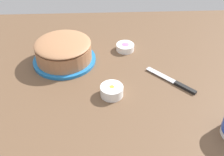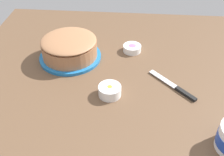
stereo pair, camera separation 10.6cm
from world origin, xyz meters
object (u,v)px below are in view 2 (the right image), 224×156
object	(u,v)px
sprinkle_bowl_pink	(132,48)
sprinkle_bowl_yellow	(110,90)
frosted_cake	(70,48)
spreading_knife	(176,88)

from	to	relation	value
sprinkle_bowl_pink	sprinkle_bowl_yellow	bearing A→B (deg)	-103.77
frosted_cake	sprinkle_bowl_pink	world-z (taller)	frosted_cake
frosted_cake	spreading_knife	world-z (taller)	frosted_cake
sprinkle_bowl_yellow	sprinkle_bowl_pink	size ratio (longest dim) A/B	1.04
frosted_cake	sprinkle_bowl_yellow	bearing A→B (deg)	-49.32
sprinkle_bowl_yellow	frosted_cake	bearing A→B (deg)	130.68
frosted_cake	sprinkle_bowl_pink	xyz separation A→B (m)	(0.28, 0.08, -0.03)
sprinkle_bowl_yellow	sprinkle_bowl_pink	xyz separation A→B (m)	(0.08, 0.32, -0.01)
spreading_knife	sprinkle_bowl_pink	bearing A→B (deg)	124.94
spreading_knife	sprinkle_bowl_pink	distance (m)	0.32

